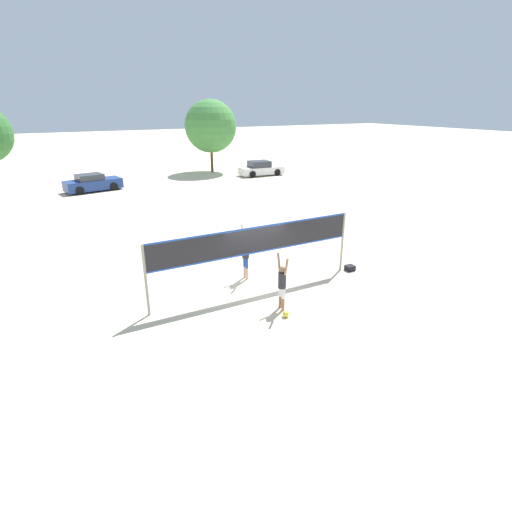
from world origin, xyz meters
name	(u,v)px	position (x,y,z in m)	size (l,w,h in m)	color
ground_plane	(256,290)	(0.00, 0.00, 0.00)	(200.00, 200.00, 0.00)	beige
volleyball_net	(256,244)	(0.00, 0.00, 1.88)	(8.34, 0.10, 2.54)	gray
player_spiker	(282,282)	(0.07, -1.76, 1.05)	(0.28, 0.69, 2.00)	#8C664C
player_blocker	(246,251)	(0.15, 1.16, 1.18)	(0.28, 0.72, 2.23)	tan
volleyball	(286,314)	(-0.11, -2.31, 0.11)	(0.23, 0.23, 0.23)	yellow
gear_bag	(350,268)	(4.47, -0.22, 0.11)	(0.37, 0.34, 0.23)	black
parked_car_near	(93,183)	(-2.97, 22.65, 0.63)	(4.61, 2.54, 1.38)	navy
parked_car_mid	(261,169)	(12.77, 22.79, 0.63)	(4.45, 2.10, 1.42)	silver
tree_right_cluster	(211,126)	(9.33, 27.07, 4.54)	(5.19, 5.19, 7.14)	#4C3823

